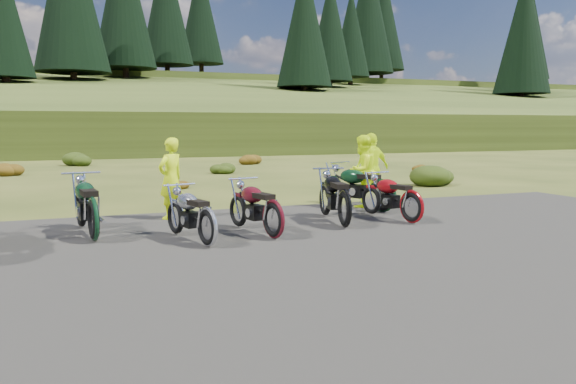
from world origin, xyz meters
name	(u,v)px	position (x,y,z in m)	size (l,w,h in m)	color
ground	(288,240)	(0.00, 0.00, 0.00)	(300.00, 300.00, 0.00)	#313D14
gravel_pad	(336,265)	(0.00, -2.00, 0.00)	(20.00, 12.00, 0.04)	black
hill_slope	(109,146)	(0.00, 50.00, 0.00)	(300.00, 46.00, 3.00)	#344216
hill_plateau	(89,136)	(0.00, 110.00, 0.00)	(300.00, 90.00, 9.17)	#344216
conifer_21	(3,12)	(-9.00, 50.00, 12.56)	(5.28, 5.28, 14.00)	black
conifer_24	(166,4)	(9.00, 68.00, 18.16)	(7.04, 7.04, 18.00)	black
conifer_25	(200,12)	(15.00, 74.00, 18.66)	(6.60, 6.60, 17.00)	black
conifer_26	(305,23)	(21.00, 49.00, 13.37)	(6.16, 6.16, 16.00)	black
conifer_27	(330,28)	(27.00, 55.00, 14.06)	(5.72, 5.72, 15.00)	black
conifer_28	(351,33)	(33.00, 61.00, 14.76)	(5.28, 5.28, 14.00)	black
conifer_29	(368,13)	(39.00, 67.00, 18.97)	(7.92, 7.92, 20.00)	black
conifer_30	(382,18)	(45.00, 73.00, 19.66)	(7.48, 7.48, 19.00)	black
conifer_31	(524,30)	(51.00, 48.00, 14.18)	(7.04, 7.04, 18.00)	black
conifer_32	(525,35)	(57.00, 54.00, 14.87)	(6.60, 6.60, 17.00)	black
conifer_33	(527,38)	(63.00, 60.00, 15.56)	(6.16, 6.16, 16.00)	black
conifer_34	(528,41)	(69.00, 66.00, 16.26)	(5.72, 5.72, 15.00)	black
conifer_35	(528,43)	(75.00, 72.00, 16.95)	(5.28, 5.28, 14.00)	black
conifer_36	(530,32)	(81.00, 78.00, 20.16)	(7.92, 7.92, 20.00)	black
shrub_2	(7,167)	(-6.20, 16.60, 0.38)	(1.30, 1.30, 0.77)	#6B350D
shrub_3	(79,157)	(-3.30, 21.90, 0.46)	(1.56, 1.56, 0.92)	#1F300C
shrub_4	(178,182)	(-0.40, 9.20, 0.23)	(0.77, 0.77, 0.45)	#6B350D
shrub_5	(222,167)	(2.50, 14.50, 0.31)	(1.03, 1.03, 0.61)	#1F300C
shrub_6	(249,157)	(5.40, 19.80, 0.38)	(1.30, 1.30, 0.77)	#6B350D
shrub_7	(433,172)	(8.30, 7.10, 0.46)	(1.56, 1.56, 0.92)	#1F300C
shrub_8	(417,167)	(11.20, 12.40, 0.23)	(0.77, 0.77, 0.45)	#6B350D
motorcycle_2	(94,243)	(-3.38, 1.04, 0.00)	(2.29, 0.76, 1.20)	black
motorcycle_3	(208,248)	(-1.57, -0.16, 0.00)	(1.96, 0.65, 1.03)	#B7B8BD
motorcycle_4	(273,240)	(-0.26, 0.09, 0.00)	(2.05, 0.68, 1.07)	#4A0C14
motorcycle_5	(344,229)	(1.49, 0.63, 0.00)	(2.24, 0.75, 1.17)	black
motorcycle_6	(411,224)	(3.06, 0.57, 0.00)	(2.02, 0.67, 1.06)	maroon
motorcycle_7	(382,213)	(3.27, 2.16, 0.00)	(2.27, 0.76, 1.19)	black
person_middle	(171,180)	(-1.64, 3.03, 0.91)	(0.66, 0.44, 1.82)	#C4E40C
person_right_a	(362,172)	(3.23, 3.10, 0.92)	(0.90, 0.70, 1.85)	#C4E40C
person_right_b	(372,169)	(3.89, 3.76, 0.94)	(1.11, 0.46, 1.89)	#C4E40C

